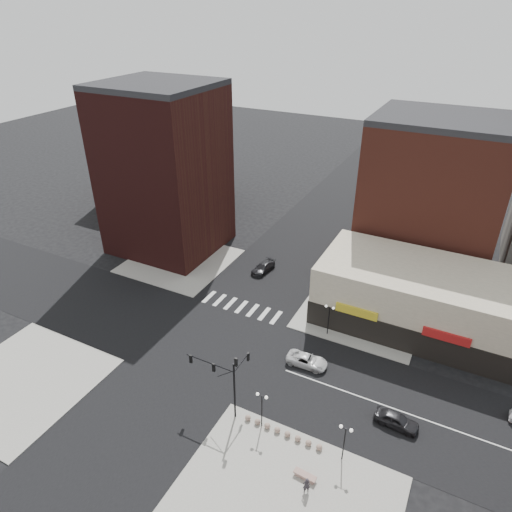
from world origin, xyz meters
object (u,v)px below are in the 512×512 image
at_px(traffic_signal, 227,374).
at_px(street_lamp_ne, 329,313).
at_px(dark_sedan_east, 397,420).
at_px(street_lamp_se_b, 345,435).
at_px(pedestrian, 306,485).
at_px(stone_bench, 305,476).
at_px(dark_sedan_north, 263,267).
at_px(white_suv, 307,360).
at_px(street_lamp_se_a, 262,402).

height_order(traffic_signal, street_lamp_ne, traffic_signal).
bearing_deg(dark_sedan_east, traffic_signal, 114.60).
distance_m(traffic_signal, street_lamp_se_b, 11.88).
relative_size(traffic_signal, pedestrian, 4.63).
bearing_deg(dark_sedan_east, stone_bench, 151.85).
xyz_separation_m(dark_sedan_east, dark_sedan_north, (-24.02, 19.67, -0.05)).
bearing_deg(pedestrian, dark_sedan_east, -148.41).
bearing_deg(dark_sedan_east, white_suv, 73.64).
relative_size(traffic_signal, street_lamp_se_b, 1.87).
bearing_deg(stone_bench, street_lamp_se_a, 155.19).
bearing_deg(street_lamp_ne, stone_bench, -76.13).
height_order(street_lamp_se_b, street_lamp_ne, same).
xyz_separation_m(dark_sedan_north, stone_bench, (18.31, -28.92, -0.30)).
relative_size(traffic_signal, stone_bench, 3.80).
height_order(traffic_signal, dark_sedan_east, traffic_signal).
relative_size(white_suv, pedestrian, 2.74).
distance_m(dark_sedan_east, stone_bench, 10.87).
bearing_deg(street_lamp_se_a, dark_sedan_north, 116.05).
height_order(traffic_signal, stone_bench, traffic_signal).
relative_size(street_lamp_se_a, pedestrian, 2.48).
bearing_deg(white_suv, stone_bench, -161.79).
bearing_deg(street_lamp_se_b, street_lamp_se_a, 180.00).
relative_size(street_lamp_ne, white_suv, 0.90).
relative_size(traffic_signal, street_lamp_ne, 1.87).
relative_size(street_lamp_se_a, street_lamp_se_b, 1.00).
height_order(street_lamp_se_a, pedestrian, street_lamp_se_a).
xyz_separation_m(street_lamp_se_b, dark_sedan_north, (-20.56, 25.70, -2.62)).
relative_size(street_lamp_se_a, dark_sedan_east, 0.98).
xyz_separation_m(traffic_signal, dark_sedan_north, (-8.80, 25.53, -4.29)).
xyz_separation_m(street_lamp_se_b, street_lamp_ne, (-7.00, 16.00, 0.00)).
relative_size(street_lamp_se_b, dark_sedan_east, 0.98).
bearing_deg(street_lamp_se_a, street_lamp_ne, 86.42).
relative_size(dark_sedan_north, pedestrian, 2.76).
height_order(street_lamp_se_b, pedestrian, street_lamp_se_b).
bearing_deg(street_lamp_se_b, pedestrian, -111.48).
distance_m(traffic_signal, dark_sedan_north, 27.35).
bearing_deg(street_lamp_se_a, stone_bench, -29.23).
relative_size(pedestrian, stone_bench, 0.82).
xyz_separation_m(traffic_signal, stone_bench, (9.51, -3.38, -4.59)).
xyz_separation_m(traffic_signal, street_lamp_se_b, (11.76, -0.17, -1.67)).
relative_size(white_suv, dark_sedan_east, 1.09).
bearing_deg(street_lamp_se_a, street_lamp_se_b, 0.00).
distance_m(traffic_signal, street_lamp_ne, 16.62).
xyz_separation_m(street_lamp_se_b, dark_sedan_east, (3.45, 6.03, -2.57)).
bearing_deg(white_suv, traffic_signal, 152.55).
height_order(street_lamp_se_b, white_suv, street_lamp_se_b).
height_order(traffic_signal, street_lamp_se_a, traffic_signal).
bearing_deg(dark_sedan_north, dark_sedan_east, -31.45).
distance_m(white_suv, dark_sedan_east, 11.41).
height_order(street_lamp_se_b, dark_sedan_east, street_lamp_se_b).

